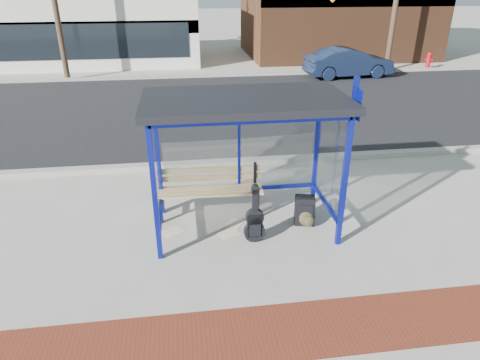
{
  "coord_description": "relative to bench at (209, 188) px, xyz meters",
  "views": [
    {
      "loc": [
        -1.0,
        -6.63,
        4.15
      ],
      "look_at": [
        -0.06,
        0.2,
        0.86
      ],
      "focal_mm": 32.0,
      "sensor_mm": 36.0,
      "label": 1
    }
  ],
  "objects": [
    {
      "name": "newspaper_c",
      "position": [
        0.43,
        -0.48,
        -0.54
      ],
      "size": [
        0.42,
        0.44,
        0.01
      ],
      "primitive_type": "cube",
      "rotation": [
        0.0,
        0.0,
        0.99
      ],
      "color": "white",
      "rests_on": "ground"
    },
    {
      "name": "parked_car",
      "position": [
        7.16,
        11.59,
        0.11
      ],
      "size": [
        4.06,
        1.72,
        1.3
      ],
      "primitive_type": "imported",
      "rotation": [
        0.0,
        0.0,
        1.66
      ],
      "color": "#182645",
      "rests_on": "ground"
    },
    {
      "name": "curb_far",
      "position": [
        0.6,
        12.48,
        -0.48
      ],
      "size": [
        60.0,
        0.25,
        0.12
      ],
      "primitive_type": "cube",
      "color": "gray",
      "rests_on": "ground"
    },
    {
      "name": "bus_shelter",
      "position": [
        0.6,
        -0.55,
        1.53
      ],
      "size": [
        3.3,
        1.8,
        2.42
      ],
      "color": "#0D168F",
      "rests_on": "ground"
    },
    {
      "name": "newspaper_a",
      "position": [
        -0.7,
        -0.62,
        -0.54
      ],
      "size": [
        0.46,
        0.44,
        0.01
      ],
      "primitive_type": "cube",
      "rotation": [
        0.0,
        0.0,
        0.59
      ],
      "color": "white",
      "rests_on": "ground"
    },
    {
      "name": "sign_post",
      "position": [
        2.41,
        -0.69,
        0.98
      ],
      "size": [
        0.11,
        0.34,
        2.71
      ],
      "rotation": [
        0.0,
        0.0,
        0.03
      ],
      "color": "navy",
      "rests_on": "ground"
    },
    {
      "name": "far_sidewalk",
      "position": [
        0.6,
        14.38,
        -0.54
      ],
      "size": [
        60.0,
        4.0,
        0.01
      ],
      "primitive_type": "cube",
      "color": "#B2ADA0",
      "rests_on": "ground"
    },
    {
      "name": "backpack",
      "position": [
        1.74,
        -0.72,
        -0.35
      ],
      "size": [
        0.38,
        0.36,
        0.41
      ],
      "rotation": [
        0.0,
        0.0,
        0.21
      ],
      "color": "#302E1B",
      "rests_on": "ground"
    },
    {
      "name": "curb_near",
      "position": [
        0.6,
        2.28,
        -0.48
      ],
      "size": [
        60.0,
        0.25,
        0.12
      ],
      "primitive_type": "cube",
      "color": "gray",
      "rests_on": "ground"
    },
    {
      "name": "bench",
      "position": [
        0.0,
        0.0,
        0.0
      ],
      "size": [
        2.04,
        0.56,
        0.95
      ],
      "rotation": [
        0.0,
        0.0,
        -0.04
      ],
      "color": "black",
      "rests_on": "ground"
    },
    {
      "name": "storefront_white",
      "position": [
        -8.4,
        17.37,
        1.46
      ],
      "size": [
        18.0,
        6.04,
        4.0
      ],
      "color": "silver",
      "rests_on": "ground"
    },
    {
      "name": "ground",
      "position": [
        0.6,
        -0.62,
        -0.54
      ],
      "size": [
        120.0,
        120.0,
        0.0
      ],
      "primitive_type": "plane",
      "color": "#B2ADA0",
      "rests_on": "ground"
    },
    {
      "name": "street_asphalt",
      "position": [
        0.6,
        7.38,
        -0.54
      ],
      "size": [
        60.0,
        10.0,
        0.0
      ],
      "primitive_type": "cube",
      "color": "black",
      "rests_on": "ground"
    },
    {
      "name": "guitar_bag",
      "position": [
        0.7,
        -1.09,
        -0.17
      ],
      "size": [
        0.37,
        0.11,
        1.01
      ],
      "rotation": [
        0.0,
        0.0,
        0.01
      ],
      "color": "black",
      "rests_on": "ground"
    },
    {
      "name": "fire_hydrant",
      "position": [
        11.77,
        12.84,
        -0.1
      ],
      "size": [
        0.37,
        0.24,
        0.81
      ],
      "rotation": [
        0.0,
        0.0,
        -0.39
      ],
      "color": "red",
      "rests_on": "ground"
    },
    {
      "name": "brick_paver_strip",
      "position": [
        0.6,
        -3.22,
        -0.54
      ],
      "size": [
        60.0,
        1.0,
        0.01
      ],
      "primitive_type": "cube",
      "color": "maroon",
      "rests_on": "ground"
    },
    {
      "name": "suitcase",
      "position": [
        1.7,
        -0.66,
        -0.26
      ],
      "size": [
        0.38,
        0.28,
        0.61
      ],
      "rotation": [
        0.0,
        0.0,
        -0.17
      ],
      "color": "black",
      "rests_on": "ground"
    },
    {
      "name": "newspaper_b",
      "position": [
        0.28,
        -0.81,
        -0.54
      ],
      "size": [
        0.45,
        0.41,
        0.01
      ],
      "primitive_type": "cube",
      "rotation": [
        0.0,
        0.0,
        0.41
      ],
      "color": "white",
      "rests_on": "ground"
    }
  ]
}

